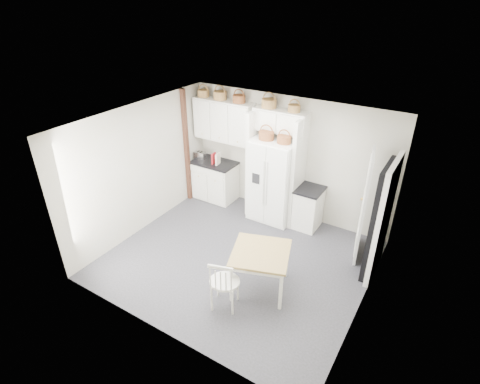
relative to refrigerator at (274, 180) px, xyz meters
The scene contains 29 objects.
floor 1.89m from the refrigerator, 84.83° to the right, with size 4.50×4.50×0.00m, color #2C2B2F.
ceiling 2.38m from the refrigerator, 84.83° to the right, with size 4.50×4.50×0.00m, color white.
wall_back 0.55m from the refrigerator, 66.34° to the left, with size 4.50×4.50×0.00m, color #B6AF96.
wall_left 2.71m from the refrigerator, 141.71° to the right, with size 4.00×4.00×0.00m, color #B6AF96.
wall_right 2.94m from the refrigerator, 34.63° to the right, with size 4.00×4.00×0.00m, color #B6AF96.
refrigerator is the anchor object (origin of this frame).
base_cab_left 1.61m from the refrigerator, behind, with size 0.96×0.61×0.89m, color white.
base_cab_right 0.93m from the refrigerator, ahead, with size 0.48×0.58×0.85m, color white.
dining_table 2.33m from the refrigerator, 68.03° to the right, with size 0.90×0.90×0.75m, color olive.
windsor_chair 2.82m from the refrigerator, 78.19° to the right, with size 0.47×0.43×0.97m, color white.
counter_left 1.55m from the refrigerator, behind, with size 1.00×0.65×0.04m, color black.
counter_right 0.80m from the refrigerator, ahead, with size 0.52×0.62×0.04m, color black.
toaster 1.93m from the refrigerator, behind, with size 0.26×0.15×0.18m, color silver.
cookbook_red 1.52m from the refrigerator, behind, with size 0.04×0.17×0.25m, color #AA1920.
cookbook_cream 1.41m from the refrigerator, behind, with size 0.04×0.17×0.26m, color beige.
basket_upper_a 2.42m from the refrigerator, behind, with size 0.26×0.26×0.15m, color brown.
basket_upper_b 2.11m from the refrigerator, behind, with size 0.29×0.29×0.17m, color brown.
basket_upper_c 1.82m from the refrigerator, 169.90° to the left, with size 0.27×0.27×0.16m, color brown.
basket_bridge_a 1.57m from the refrigerator, 147.66° to the left, with size 0.30×0.30×0.17m, color brown.
basket_bridge_b 1.55m from the refrigerator, 32.76° to the left, with size 0.24×0.24×0.14m, color brown.
basket_fridge_a 1.00m from the refrigerator, 148.84° to the right, with size 0.31×0.31×0.17m, color brown.
basket_fridge_b 1.00m from the refrigerator, 24.25° to the right, with size 0.28×0.28×0.15m, color brown.
upper_cabinet 1.69m from the refrigerator, behind, with size 1.40×0.34×0.90m, color white.
bridge_cabinet 1.24m from the refrigerator, 90.00° to the left, with size 1.12×0.34×0.45m, color white.
fridge_panel_left 0.57m from the refrigerator, behind, with size 0.08×0.60×2.30m, color white.
fridge_panel_right 0.57m from the refrigerator, ahead, with size 0.08×0.60×2.30m, color white.
trim_post 2.11m from the refrigerator, behind, with size 0.09×0.09×2.60m, color black.
doorway_void 2.41m from the refrigerator, 15.89° to the right, with size 0.18×0.85×2.05m, color black.
door_slab 1.98m from the refrigerator, ahead, with size 0.80×0.04×2.05m, color white.
Camera 1 is at (2.91, -4.66, 4.45)m, focal length 28.00 mm.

